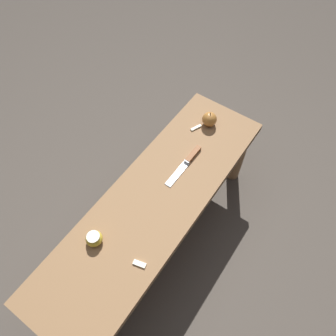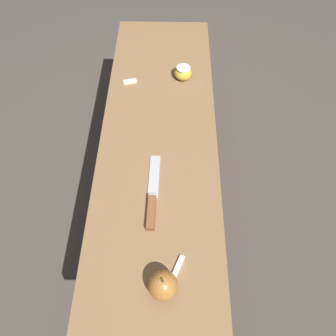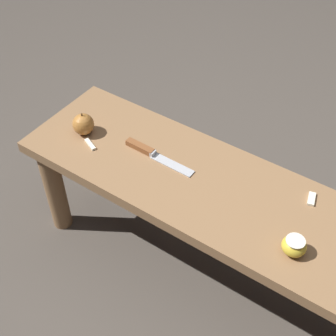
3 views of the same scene
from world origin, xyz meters
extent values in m
plane|color=#4C443D|center=(0.00, 0.00, 0.00)|extent=(8.00, 8.00, 0.00)
cube|color=olive|center=(0.00, 0.00, 0.44)|extent=(1.33, 0.40, 0.04)
cylinder|color=olive|center=(-0.61, -0.14, 0.21)|extent=(0.07, 0.07, 0.42)
cylinder|color=olive|center=(-0.61, 0.14, 0.21)|extent=(0.07, 0.07, 0.42)
cube|color=#B7BABF|center=(-0.17, 0.01, 0.46)|extent=(0.16, 0.03, 0.00)
cube|color=#B7BABF|center=(-0.25, 0.01, 0.47)|extent=(0.01, 0.03, 0.02)
cube|color=brown|center=(-0.30, 0.01, 0.47)|extent=(0.11, 0.03, 0.02)
sphere|color=#B27233|center=(-0.51, -0.03, 0.49)|extent=(0.07, 0.07, 0.07)
cylinder|color=#4C3319|center=(-0.51, -0.03, 0.53)|extent=(0.01, 0.01, 0.01)
ellipsoid|color=gold|center=(0.29, -0.09, 0.48)|extent=(0.07, 0.07, 0.05)
cylinder|color=white|center=(0.29, -0.09, 0.51)|extent=(0.05, 0.05, 0.00)
cube|color=white|center=(0.26, 0.12, 0.46)|extent=(0.03, 0.06, 0.01)
cube|color=white|center=(-0.45, -0.07, 0.46)|extent=(0.06, 0.04, 0.01)
camera|label=1|loc=(0.51, 0.43, 1.74)|focal=35.00mm
camera|label=2|loc=(-0.72, -0.05, 1.33)|focal=35.00mm
camera|label=3|loc=(0.42, -0.89, 1.53)|focal=50.00mm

